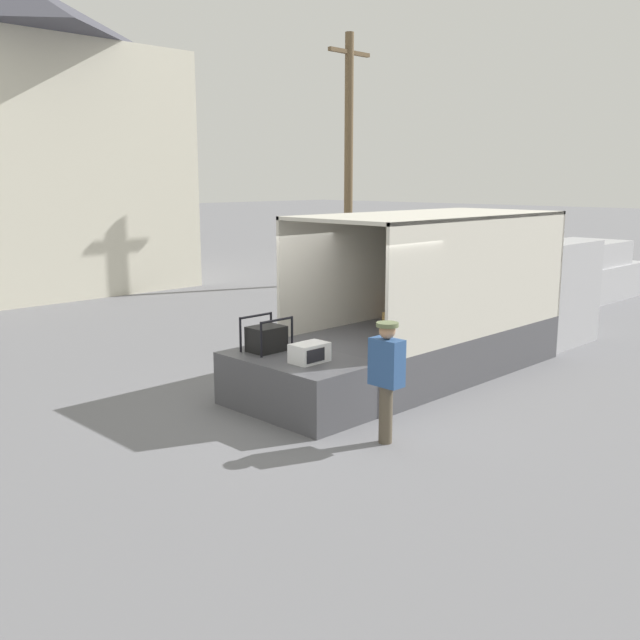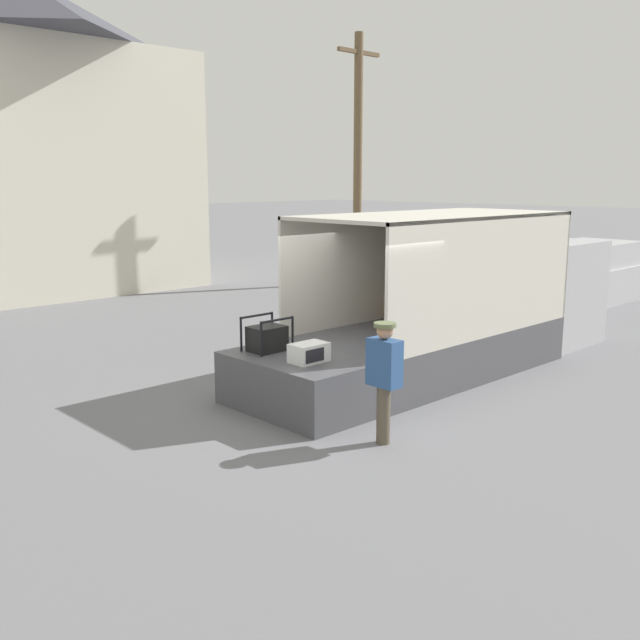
# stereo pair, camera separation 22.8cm
# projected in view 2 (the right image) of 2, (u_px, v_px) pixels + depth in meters

# --- Properties ---
(ground_plane) EXTENTS (160.00, 160.00, 0.00)m
(ground_plane) POSITION_uv_depth(u_px,v_px,m) (329.00, 400.00, 11.14)
(ground_plane) COLOR slate
(box_truck) EXTENTS (7.16, 2.36, 2.82)m
(box_truck) POSITION_uv_depth(u_px,v_px,m) (483.00, 312.00, 13.79)
(box_truck) COLOR #B2B2B7
(box_truck) RESTS_ON ground
(tailgate_deck) EXTENTS (1.36, 2.25, 0.81)m
(tailgate_deck) POSITION_uv_depth(u_px,v_px,m) (296.00, 384.00, 10.60)
(tailgate_deck) COLOR #4C4C51
(tailgate_deck) RESTS_ON ground
(microwave) EXTENTS (0.54, 0.37, 0.28)m
(microwave) POSITION_uv_depth(u_px,v_px,m) (309.00, 353.00, 10.22)
(microwave) COLOR white
(microwave) RESTS_ON tailgate_deck
(portable_generator) EXTENTS (0.65, 0.52, 0.54)m
(portable_generator) POSITION_uv_depth(u_px,v_px,m) (268.00, 338.00, 10.90)
(portable_generator) COLOR black
(portable_generator) RESTS_ON tailgate_deck
(worker_person) EXTENTS (0.29, 0.44, 1.61)m
(worker_person) POSITION_uv_depth(u_px,v_px,m) (384.00, 371.00, 9.15)
(worker_person) COLOR brown
(worker_person) RESTS_ON ground
(pickup_truck_silver) EXTENTS (5.47, 2.04, 1.66)m
(pickup_truck_silver) POSITION_uv_depth(u_px,v_px,m) (582.00, 278.00, 20.01)
(pickup_truck_silver) COLOR #B7B7BC
(pickup_truck_silver) RESTS_ON ground
(house_backdrop) EXTENTS (10.01, 7.91, 9.78)m
(house_backdrop) POSITION_uv_depth(u_px,v_px,m) (6.00, 127.00, 21.77)
(house_backdrop) COLOR beige
(house_backdrop) RESTS_ON ground
(utility_pole) EXTENTS (1.80, 0.28, 7.93)m
(utility_pole) POSITION_uv_depth(u_px,v_px,m) (358.00, 157.00, 23.02)
(utility_pole) COLOR brown
(utility_pole) RESTS_ON ground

